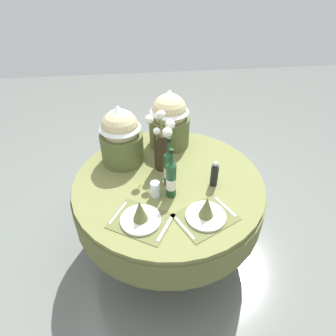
{
  "coord_description": "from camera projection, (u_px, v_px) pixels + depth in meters",
  "views": [
    {
      "loc": [
        -0.17,
        -1.52,
        2.06
      ],
      "look_at": [
        0.0,
        0.03,
        0.82
      ],
      "focal_mm": 31.47,
      "sensor_mm": 36.0,
      "label": 1
    }
  ],
  "objects": [
    {
      "name": "place_setting_left",
      "position": [
        140.0,
        216.0,
        1.7
      ],
      "size": [
        0.42,
        0.4,
        0.16
      ],
      "color": "brown",
      "rests_on": "dining_table"
    },
    {
      "name": "gift_tub_back_left",
      "position": [
        121.0,
        133.0,
        2.05
      ],
      "size": [
        0.31,
        0.31,
        0.45
      ],
      "color": "#566033",
      "rests_on": "dining_table"
    },
    {
      "name": "wine_bottle_centre",
      "position": [
        168.0,
        167.0,
        1.91
      ],
      "size": [
        0.07,
        0.07,
        0.36
      ],
      "color": "#194223",
      "rests_on": "dining_table"
    },
    {
      "name": "gift_tub_back_centre",
      "position": [
        169.0,
        117.0,
        2.22
      ],
      "size": [
        0.31,
        0.31,
        0.46
      ],
      "color": "#566033",
      "rests_on": "dining_table"
    },
    {
      "name": "ground",
      "position": [
        168.0,
        246.0,
        2.48
      ],
      "size": [
        8.0,
        8.0,
        0.0
      ],
      "primitive_type": "plane",
      "color": "slate"
    },
    {
      "name": "pepper_mill",
      "position": [
        214.0,
        174.0,
        1.93
      ],
      "size": [
        0.05,
        0.05,
        0.19
      ],
      "color": "black",
      "rests_on": "dining_table"
    },
    {
      "name": "flower_vase",
      "position": [
        163.0,
        145.0,
        2.0
      ],
      "size": [
        0.2,
        0.17,
        0.47
      ],
      "color": "#332819",
      "rests_on": "dining_table"
    },
    {
      "name": "place_setting_right",
      "position": [
        206.0,
        212.0,
        1.72
      ],
      "size": [
        0.42,
        0.38,
        0.16
      ],
      "color": "brown",
      "rests_on": "dining_table"
    },
    {
      "name": "tumbler_mid",
      "position": [
        155.0,
        189.0,
        1.86
      ],
      "size": [
        0.06,
        0.06,
        0.11
      ],
      "primitive_type": "cylinder",
      "color": "silver",
      "rests_on": "dining_table"
    },
    {
      "name": "wine_bottle_left",
      "position": [
        172.0,
        179.0,
        1.82
      ],
      "size": [
        0.07,
        0.07,
        0.36
      ],
      "color": "#194223",
      "rests_on": "dining_table"
    },
    {
      "name": "dining_table",
      "position": [
        168.0,
        197.0,
        2.12
      ],
      "size": [
        1.33,
        1.33,
        0.74
      ],
      "color": "olive",
      "rests_on": "ground"
    }
  ]
}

